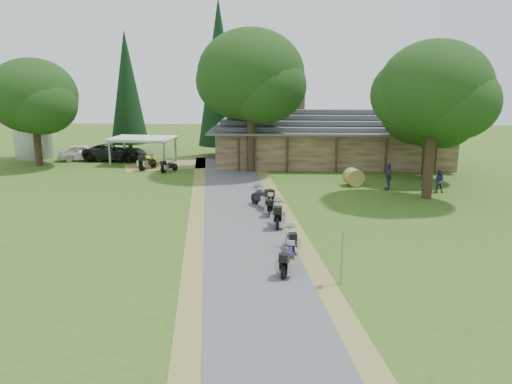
{
  "coord_description": "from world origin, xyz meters",
  "views": [
    {
      "loc": [
        1.22,
        -21.03,
        7.88
      ],
      "look_at": [
        0.05,
        5.48,
        1.6
      ],
      "focal_mm": 35.0,
      "sensor_mm": 36.0,
      "label": 1
    }
  ],
  "objects_px": {
    "motorcycle_row_d": "(270,205)",
    "motorcycle_row_e": "(262,196)",
    "motorcycle_carport_a": "(147,161)",
    "car_dark_suv": "(115,148)",
    "motorcycle_carport_b": "(169,165)",
    "motorcycle_row_b": "(291,238)",
    "hay_bale": "(354,177)",
    "motorcycle_row_a": "(288,259)",
    "silo": "(31,121)",
    "car_white_sedan": "(83,150)",
    "carport": "(143,151)",
    "motorcycle_row_c": "(278,213)",
    "lodge": "(331,136)"
  },
  "relations": [
    {
      "from": "motorcycle_row_e",
      "to": "motorcycle_carport_b",
      "type": "bearing_deg",
      "value": 1.8
    },
    {
      "from": "car_white_sedan",
      "to": "motorcycle_carport_b",
      "type": "height_order",
      "value": "car_white_sedan"
    },
    {
      "from": "motorcycle_row_c",
      "to": "motorcycle_carport_b",
      "type": "relative_size",
      "value": 1.24
    },
    {
      "from": "car_white_sedan",
      "to": "hay_bale",
      "type": "height_order",
      "value": "car_white_sedan"
    },
    {
      "from": "motorcycle_row_a",
      "to": "motorcycle_row_c",
      "type": "bearing_deg",
      "value": 17.66
    },
    {
      "from": "motorcycle_row_a",
      "to": "motorcycle_row_b",
      "type": "distance_m",
      "value": 2.7
    },
    {
      "from": "carport",
      "to": "car_dark_suv",
      "type": "xyz_separation_m",
      "value": [
        -3.08,
        1.63,
        0.01
      ]
    },
    {
      "from": "car_dark_suv",
      "to": "hay_bale",
      "type": "height_order",
      "value": "car_dark_suv"
    },
    {
      "from": "motorcycle_row_d",
      "to": "motorcycle_row_e",
      "type": "xyz_separation_m",
      "value": [
        -0.52,
        1.57,
        0.13
      ]
    },
    {
      "from": "motorcycle_row_a",
      "to": "silo",
      "type": "bearing_deg",
      "value": 55.09
    },
    {
      "from": "car_dark_suv",
      "to": "motorcycle_row_d",
      "type": "bearing_deg",
      "value": -134.6
    },
    {
      "from": "motorcycle_carport_a",
      "to": "motorcycle_carport_b",
      "type": "distance_m",
      "value": 2.35
    },
    {
      "from": "lodge",
      "to": "motorcycle_row_e",
      "type": "height_order",
      "value": "lodge"
    },
    {
      "from": "motorcycle_row_c",
      "to": "hay_bale",
      "type": "height_order",
      "value": "motorcycle_row_c"
    },
    {
      "from": "motorcycle_row_a",
      "to": "motorcycle_carport_a",
      "type": "distance_m",
      "value": 25.0
    },
    {
      "from": "lodge",
      "to": "motorcycle_row_d",
      "type": "relative_size",
      "value": 12.71
    },
    {
      "from": "silo",
      "to": "motorcycle_row_b",
      "type": "relative_size",
      "value": 4.13
    },
    {
      "from": "carport",
      "to": "motorcycle_row_b",
      "type": "relative_size",
      "value": 3.25
    },
    {
      "from": "silo",
      "to": "motorcycle_row_a",
      "type": "height_order",
      "value": "silo"
    },
    {
      "from": "lodge",
      "to": "motorcycle_row_d",
      "type": "xyz_separation_m",
      "value": [
        -5.18,
        -17.34,
        -1.87
      ]
    },
    {
      "from": "motorcycle_row_b",
      "to": "motorcycle_row_d",
      "type": "height_order",
      "value": "motorcycle_row_b"
    },
    {
      "from": "car_dark_suv",
      "to": "motorcycle_row_a",
      "type": "relative_size",
      "value": 3.63
    },
    {
      "from": "motorcycle_row_e",
      "to": "hay_bale",
      "type": "bearing_deg",
      "value": -79.9
    },
    {
      "from": "motorcycle_row_d",
      "to": "motorcycle_carport_b",
      "type": "height_order",
      "value": "motorcycle_row_d"
    },
    {
      "from": "motorcycle_carport_a",
      "to": "silo",
      "type": "bearing_deg",
      "value": 87.15
    },
    {
      "from": "motorcycle_row_e",
      "to": "motorcycle_carport_a",
      "type": "xyz_separation_m",
      "value": [
        -10.13,
        12.0,
        0.01
      ]
    },
    {
      "from": "car_dark_suv",
      "to": "motorcycle_row_b",
      "type": "bearing_deg",
      "value": -140.62
    },
    {
      "from": "carport",
      "to": "motorcycle_row_c",
      "type": "height_order",
      "value": "carport"
    },
    {
      "from": "car_white_sedan",
      "to": "hay_bale",
      "type": "bearing_deg",
      "value": -126.7
    },
    {
      "from": "lodge",
      "to": "motorcycle_row_c",
      "type": "xyz_separation_m",
      "value": [
        -4.72,
        -19.46,
        -1.74
      ]
    },
    {
      "from": "car_dark_suv",
      "to": "motorcycle_carport_b",
      "type": "xyz_separation_m",
      "value": [
        6.17,
        -5.29,
        -0.64
      ]
    },
    {
      "from": "motorcycle_carport_a",
      "to": "motorcycle_row_c",
      "type": "bearing_deg",
      "value": -124.29
    },
    {
      "from": "motorcycle_row_e",
      "to": "motorcycle_carport_a",
      "type": "bearing_deg",
      "value": 5.59
    },
    {
      "from": "silo",
      "to": "car_white_sedan",
      "type": "height_order",
      "value": "silo"
    },
    {
      "from": "motorcycle_row_b",
      "to": "motorcycle_row_c",
      "type": "distance_m",
      "value": 3.85
    },
    {
      "from": "motorcycle_row_b",
      "to": "motorcycle_carport_a",
      "type": "bearing_deg",
      "value": 25.74
    },
    {
      "from": "motorcycle_row_d",
      "to": "hay_bale",
      "type": "relative_size",
      "value": 1.35
    },
    {
      "from": "silo",
      "to": "motorcycle_row_b",
      "type": "xyz_separation_m",
      "value": [
        24.07,
        -24.83,
        -2.93
      ]
    },
    {
      "from": "motorcycle_row_a",
      "to": "motorcycle_carport_a",
      "type": "relative_size",
      "value": 0.83
    },
    {
      "from": "motorcycle_carport_b",
      "to": "lodge",
      "type": "bearing_deg",
      "value": -37.64
    },
    {
      "from": "motorcycle_row_b",
      "to": "motorcycle_carport_b",
      "type": "distance_m",
      "value": 20.78
    },
    {
      "from": "motorcycle_row_c",
      "to": "motorcycle_row_b",
      "type": "bearing_deg",
      "value": -169.1
    },
    {
      "from": "motorcycle_carport_a",
      "to": "hay_bale",
      "type": "bearing_deg",
      "value": -88.44
    },
    {
      "from": "motorcycle_row_b",
      "to": "motorcycle_row_e",
      "type": "distance_m",
      "value": 7.66
    },
    {
      "from": "lodge",
      "to": "motorcycle_row_c",
      "type": "height_order",
      "value": "lodge"
    },
    {
      "from": "carport",
      "to": "motorcycle_row_b",
      "type": "xyz_separation_m",
      "value": [
        12.7,
        -22.09,
        -0.62
      ]
    },
    {
      "from": "hay_bale",
      "to": "car_dark_suv",
      "type": "bearing_deg",
      "value": 154.44
    },
    {
      "from": "motorcycle_row_e",
      "to": "car_white_sedan",
      "type": "bearing_deg",
      "value": 12.27
    },
    {
      "from": "car_white_sedan",
      "to": "motorcycle_row_c",
      "type": "relative_size",
      "value": 2.76
    },
    {
      "from": "motorcycle_row_a",
      "to": "motorcycle_carport_b",
      "type": "bearing_deg",
      "value": 38.18
    }
  ]
}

